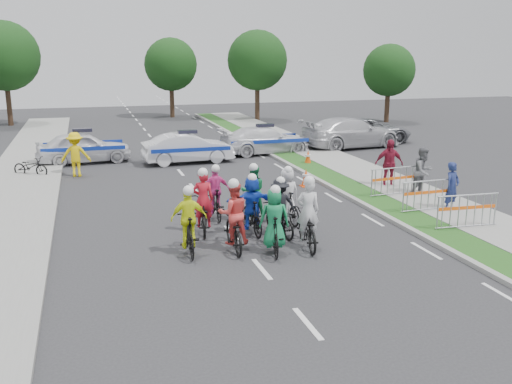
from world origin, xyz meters
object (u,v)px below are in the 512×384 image
object	(u,v)px
rider_6	(203,211)
tree_3	(4,56)
police_car_0	(84,147)
barrier_2	(394,183)
barrier_0	(467,213)
parked_bike	(31,167)
police_car_1	(188,148)
spectator_1	(423,172)
tree_1	(257,60)
cone_0	(306,178)
civilian_suv	(367,130)
rider_1	(274,226)
spectator_2	(389,164)
cone_1	(308,158)
rider_3	(189,228)
barrier_1	(428,197)
rider_8	(253,200)
rider_5	(252,208)
spectator_0	(452,187)
rider_9	(216,198)
tree_2	(389,70)
rider_7	(287,201)
rider_2	(233,223)
marshal_hiviz	(76,154)
rider_0	(307,224)
tree_4	(171,65)
civilian_sedan	(351,133)
police_car_2	(265,140)

from	to	relation	value
rider_6	tree_3	world-z (taller)	tree_3
police_car_0	barrier_2	xyz separation A→B (m)	(10.73, -10.24, -0.19)
barrier_0	parked_bike	bearing A→B (deg)	137.53
police_car_1	spectator_1	xyz separation A→B (m)	(7.12, -8.87, 0.20)
tree_1	cone_0	bearing A→B (deg)	-102.02
civilian_suv	rider_1	bearing A→B (deg)	145.93
civilian_suv	tree_3	distance (m)	25.82
rider_1	tree_3	distance (m)	32.69
spectator_2	cone_1	world-z (taller)	spectator_2
rider_3	barrier_0	size ratio (longest dim) A/B	0.93
barrier_1	cone_0	size ratio (longest dim) A/B	2.86
rider_8	rider_5	bearing A→B (deg)	78.43
spectator_0	barrier_1	xyz separation A→B (m)	(-0.88, -0.01, -0.27)
rider_9	tree_2	xyz separation A→B (m)	(18.10, 21.40, 3.15)
civilian_suv	parked_bike	world-z (taller)	civilian_suv
rider_7	civilian_suv	bearing A→B (deg)	-131.69
rider_2	marshal_hiviz	distance (m)	11.64
rider_8	barrier_2	xyz separation A→B (m)	(5.74, 1.36, -0.13)
cone_0	barrier_1	bearing A→B (deg)	-63.39
spectator_1	tree_1	xyz separation A→B (m)	(1.15, 24.69, 3.63)
police_car_1	spectator_2	world-z (taller)	spectator_2
rider_9	barrier_0	world-z (taller)	rider_9
barrier_1	tree_1	xyz separation A→B (m)	(2.30, 26.83, 3.98)
rider_6	barrier_2	size ratio (longest dim) A/B	1.00
rider_0	barrier_2	size ratio (longest dim) A/B	1.02
rider_0	tree_4	bearing A→B (deg)	-83.34
rider_0	rider_2	distance (m)	1.99
rider_7	marshal_hiviz	xyz separation A→B (m)	(-6.26, 9.02, 0.23)
barrier_2	tree_2	xyz separation A→B (m)	(11.30, 20.63, 3.27)
civilian_sedan	barrier_2	bearing A→B (deg)	153.50
spectator_0	marshal_hiviz	size ratio (longest dim) A/B	0.88
rider_2	police_car_2	size ratio (longest dim) A/B	0.41
police_car_2	barrier_1	world-z (taller)	police_car_2
rider_6	police_car_1	bearing A→B (deg)	-88.08
police_car_2	tree_2	world-z (taller)	tree_2
police_car_2	parked_bike	world-z (taller)	police_car_2
rider_7	marshal_hiviz	size ratio (longest dim) A/B	0.96
police_car_2	police_car_0	bearing A→B (deg)	84.12
rider_3	civilian_suv	xyz separation A→B (m)	(13.31, 15.69, 0.00)
rider_2	barrier_0	xyz separation A→B (m)	(7.00, -0.42, -0.17)
rider_8	barrier_0	world-z (taller)	rider_8
spectator_1	tree_3	distance (m)	31.82
marshal_hiviz	cone_1	bearing A→B (deg)	-176.34
rider_1	civilian_sedan	size ratio (longest dim) A/B	0.33
rider_9	civilian_suv	bearing A→B (deg)	-131.54
police_car_1	barrier_0	size ratio (longest dim) A/B	2.15
rider_9	police_car_2	xyz separation A→B (m)	(5.13, 10.98, 0.01)
rider_5	tree_1	xyz separation A→B (m)	(8.44, 27.22, 3.77)
rider_3	rider_6	bearing A→B (deg)	-110.00
rider_9	spectator_2	size ratio (longest dim) A/B	0.93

